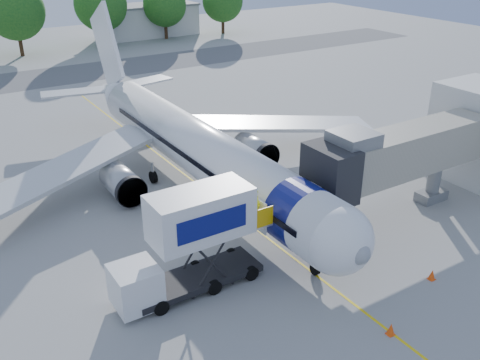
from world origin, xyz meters
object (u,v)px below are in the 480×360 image
aircraft (195,147)px  jet_bridge (392,156)px  ground_tug (420,341)px  catering_hiloader (190,244)px

aircraft → jet_bridge: 13.77m
aircraft → ground_tug: (0.02, -20.76, -2.28)m
catering_hiloader → ground_tug: size_ratio=2.54×
jet_bridge → ground_tug: jet_bridge is taller
catering_hiloader → jet_bridge: bearing=0.0°
jet_bridge → ground_tug: size_ratio=4.16×
ground_tug → aircraft: bearing=84.6°
aircraft → jet_bridge: (7.99, -11.12, 1.39)m
jet_bridge → aircraft: bearing=125.7°
catering_hiloader → ground_tug: catering_hiloader is taller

